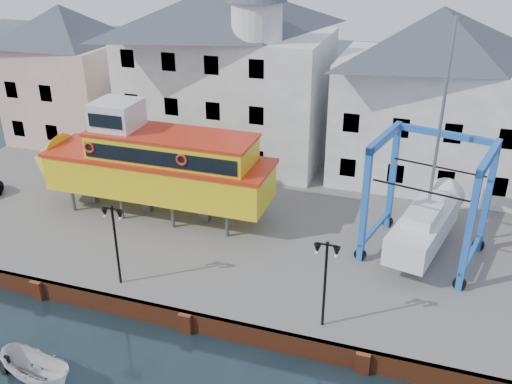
% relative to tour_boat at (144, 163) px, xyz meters
% --- Properties ---
extents(ground, '(140.00, 140.00, 0.00)m').
position_rel_tour_boat_xyz_m(ground, '(6.33, -8.33, -4.17)').
color(ground, '#18252C').
rests_on(ground, ground).
extents(hardstanding, '(44.00, 22.00, 1.00)m').
position_rel_tour_boat_xyz_m(hardstanding, '(6.33, 2.67, -3.67)').
color(hardstanding, '#615F5D').
rests_on(hardstanding, ground).
extents(quay_wall, '(44.00, 0.47, 1.00)m').
position_rel_tour_boat_xyz_m(quay_wall, '(6.33, -8.22, -3.67)').
color(quay_wall, brown).
rests_on(quay_wall, ground).
extents(building_pink, '(8.00, 7.00, 10.30)m').
position_rel_tour_boat_xyz_m(building_pink, '(-11.67, 9.67, 1.98)').
color(building_pink, beige).
rests_on(building_pink, hardstanding).
extents(building_white_main, '(14.00, 8.30, 14.00)m').
position_rel_tour_boat_xyz_m(building_white_main, '(1.46, 10.06, 3.18)').
color(building_white_main, '#BBBBBB').
rests_on(building_white_main, hardstanding).
extents(building_white_right, '(12.00, 8.00, 11.20)m').
position_rel_tour_boat_xyz_m(building_white_right, '(15.33, 10.67, 2.43)').
color(building_white_right, '#BBBBBB').
rests_on(building_white_right, hardstanding).
extents(lamp_post_left, '(1.12, 0.32, 4.20)m').
position_rel_tour_boat_xyz_m(lamp_post_left, '(2.33, -7.13, 0.01)').
color(lamp_post_left, black).
rests_on(lamp_post_left, hardstanding).
extents(lamp_post_right, '(1.12, 0.32, 4.20)m').
position_rel_tour_boat_xyz_m(lamp_post_right, '(12.33, -7.13, 0.01)').
color(lamp_post_right, black).
rests_on(lamp_post_right, hardstanding).
extents(tour_boat, '(15.43, 3.79, 6.71)m').
position_rel_tour_boat_xyz_m(tour_boat, '(0.00, 0.00, 0.00)').
color(tour_boat, '#59595E').
rests_on(tour_boat, hardstanding).
extents(travel_lift, '(6.47, 8.26, 12.10)m').
position_rel_tour_boat_xyz_m(travel_lift, '(16.09, 0.81, -1.14)').
color(travel_lift, blue).
rests_on(travel_lift, hardstanding).
extents(motorboat_a, '(3.85, 2.06, 1.41)m').
position_rel_tour_boat_xyz_m(motorboat_a, '(1.93, -13.08, -4.17)').
color(motorboat_a, silver).
rests_on(motorboat_a, ground).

